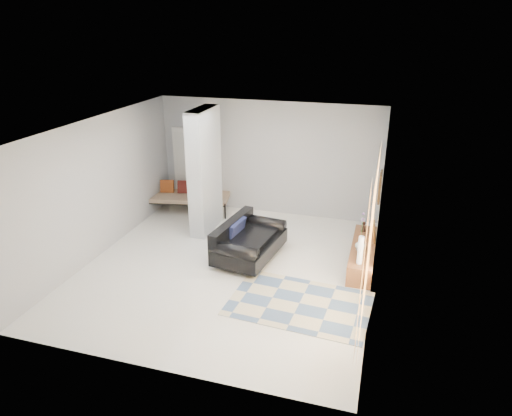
% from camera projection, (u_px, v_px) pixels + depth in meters
% --- Properties ---
extents(floor, '(6.00, 6.00, 0.00)m').
position_uv_depth(floor, '(229.00, 267.00, 9.03)').
color(floor, white).
rests_on(floor, ground).
extents(ceiling, '(6.00, 6.00, 0.00)m').
position_uv_depth(ceiling, '(225.00, 127.00, 7.97)').
color(ceiling, white).
rests_on(ceiling, wall_back).
extents(wall_back, '(6.00, 0.00, 6.00)m').
position_uv_depth(wall_back, '(268.00, 158.00, 11.17)').
color(wall_back, '#ADAEB1').
rests_on(wall_back, ground).
extents(wall_front, '(6.00, 0.00, 6.00)m').
position_uv_depth(wall_front, '(148.00, 283.00, 5.84)').
color(wall_front, '#ADAEB1').
rests_on(wall_front, ground).
extents(wall_left, '(0.00, 6.00, 6.00)m').
position_uv_depth(wall_left, '(99.00, 187.00, 9.22)').
color(wall_left, '#ADAEB1').
rests_on(wall_left, ground).
extents(wall_right, '(0.00, 6.00, 6.00)m').
position_uv_depth(wall_right, '(378.00, 218.00, 7.79)').
color(wall_right, '#ADAEB1').
rests_on(wall_right, ground).
extents(partition_column, '(0.35, 1.20, 2.80)m').
position_uv_depth(partition_column, '(205.00, 171.00, 10.21)').
color(partition_column, '#B9BEC1').
rests_on(partition_column, floor).
extents(hallway_door, '(0.85, 0.06, 2.04)m').
position_uv_depth(hallway_door, '(190.00, 167.00, 11.82)').
color(hallway_door, silver).
rests_on(hallway_door, floor).
extents(curtain, '(0.00, 2.55, 2.55)m').
position_uv_depth(curtain, '(370.00, 244.00, 6.77)').
color(curtain, '#FFA643').
rests_on(curtain, wall_right).
extents(wall_art, '(0.04, 0.45, 0.55)m').
position_uv_depth(wall_art, '(380.00, 187.00, 8.50)').
color(wall_art, '#3C2510').
rests_on(wall_art, wall_right).
extents(media_console, '(0.45, 1.98, 0.80)m').
position_uv_depth(media_console, '(362.00, 254.00, 9.10)').
color(media_console, brown).
rests_on(media_console, floor).
extents(loveseat, '(1.22, 1.83, 0.76)m').
position_uv_depth(loveseat, '(247.00, 241.00, 9.30)').
color(loveseat, silver).
rests_on(loveseat, floor).
extents(daybed, '(2.08, 1.18, 0.77)m').
position_uv_depth(daybed, '(189.00, 196.00, 11.57)').
color(daybed, black).
rests_on(daybed, floor).
extents(area_rug, '(2.47, 1.74, 0.01)m').
position_uv_depth(area_rug, '(299.00, 303.00, 7.85)').
color(area_rug, beige).
rests_on(area_rug, floor).
extents(cylinder_lamp, '(0.10, 0.10, 0.54)m').
position_uv_depth(cylinder_lamp, '(360.00, 250.00, 8.25)').
color(cylinder_lamp, white).
rests_on(cylinder_lamp, media_console).
extents(bronze_figurine, '(0.12, 0.12, 0.22)m').
position_uv_depth(bronze_figurine, '(364.00, 226.00, 9.59)').
color(bronze_figurine, black).
rests_on(bronze_figurine, media_console).
extents(vase, '(0.22, 0.22, 0.21)m').
position_uv_depth(vase, '(360.00, 244.00, 8.83)').
color(vase, silver).
rests_on(vase, media_console).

